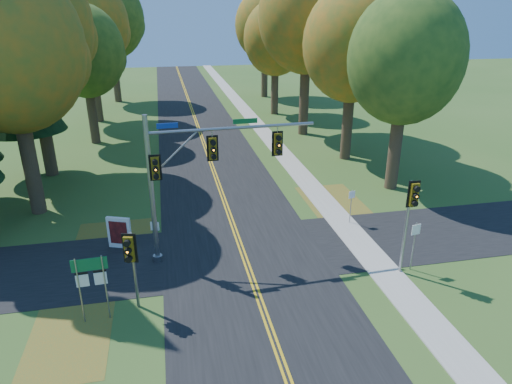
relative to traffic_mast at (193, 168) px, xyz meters
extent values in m
plane|color=#2F541D|center=(2.23, -2.05, -4.65)|extent=(160.00, 160.00, 0.00)
cube|color=black|center=(2.23, -2.05, -4.64)|extent=(8.00, 160.00, 0.02)
cube|color=black|center=(2.23, -0.05, -4.64)|extent=(60.00, 6.00, 0.02)
cube|color=gold|center=(2.13, -2.05, -4.63)|extent=(0.10, 160.00, 0.01)
cube|color=gold|center=(2.33, -2.05, -4.63)|extent=(0.10, 160.00, 0.01)
cube|color=#9E998E|center=(8.43, -2.05, -4.62)|extent=(1.60, 160.00, 0.06)
cube|color=brown|center=(-4.27, 1.95, -4.65)|extent=(4.00, 6.00, 0.00)
cube|color=brown|center=(9.03, 3.95, -4.65)|extent=(3.50, 8.00, 0.00)
cube|color=brown|center=(-5.27, -5.05, -4.65)|extent=(3.00, 5.00, 0.00)
cylinder|color=#38281C|center=(-8.97, 7.25, -1.28)|extent=(0.86, 0.86, 6.75)
ellipsoid|color=#B56418|center=(-8.97, 7.25, 4.90)|extent=(8.00, 8.00, 9.20)
sphere|color=#B56418|center=(-7.37, 8.45, 4.10)|extent=(4.80, 4.80, 4.80)
cylinder|color=#38281C|center=(13.73, 6.65, -1.61)|extent=(0.83, 0.83, 6.08)
ellipsoid|color=#536C21|center=(13.73, 6.65, 3.94)|extent=(7.20, 7.20, 8.28)
sphere|color=#536C21|center=(15.17, 7.73, 3.22)|extent=(4.32, 4.32, 4.32)
sphere|color=#536C21|center=(12.47, 5.93, 4.66)|extent=(3.96, 3.96, 3.96)
cylinder|color=#38281C|center=(-9.57, 14.15, -0.94)|extent=(0.89, 0.89, 7.42)
ellipsoid|color=#B56418|center=(-9.57, 14.15, 5.78)|extent=(8.60, 8.60, 9.89)
sphere|color=#B56418|center=(-7.85, 15.44, 4.92)|extent=(5.16, 5.16, 5.16)
cylinder|color=#38281C|center=(13.13, 13.45, -1.50)|extent=(0.84, 0.84, 6.30)
ellipsoid|color=#B56418|center=(13.13, 13.45, 4.31)|extent=(7.60, 7.60, 8.74)
sphere|color=#B56418|center=(14.65, 14.59, 3.55)|extent=(4.56, 4.56, 4.56)
sphere|color=#B56418|center=(11.80, 12.69, 5.07)|extent=(4.18, 4.18, 4.18)
cylinder|color=#38281C|center=(-7.37, 22.35, -1.84)|extent=(0.81, 0.81, 5.62)
ellipsoid|color=#536C21|center=(-7.37, 22.35, 3.35)|extent=(6.80, 6.80, 7.82)
sphere|color=#536C21|center=(-6.01, 23.37, 2.67)|extent=(4.08, 4.08, 4.08)
sphere|color=#536C21|center=(-8.56, 21.67, 4.03)|extent=(3.74, 3.74, 3.74)
cylinder|color=#38281C|center=(12.03, 21.55, -0.83)|extent=(0.90, 0.90, 7.65)
ellipsoid|color=#B56418|center=(12.03, 21.55, 6.08)|extent=(8.80, 8.80, 10.12)
sphere|color=#B56418|center=(13.79, 22.87, 5.20)|extent=(5.28, 5.28, 5.28)
sphere|color=#B56418|center=(10.49, 20.67, 6.96)|extent=(4.84, 4.84, 4.84)
cylinder|color=#38281C|center=(-7.97, 31.05, -1.16)|extent=(0.87, 0.87, 6.98)
ellipsoid|color=#B56418|center=(-7.97, 31.05, 5.19)|extent=(8.20, 8.20, 9.43)
sphere|color=#B56418|center=(-6.33, 32.28, 4.37)|extent=(4.92, 4.92, 4.92)
sphere|color=#B56418|center=(-9.40, 30.23, 6.01)|extent=(4.51, 4.51, 4.51)
cylinder|color=#38281C|center=(11.43, 30.75, -1.73)|extent=(0.82, 0.82, 5.85)
ellipsoid|color=#B56418|center=(11.43, 30.75, 3.65)|extent=(7.00, 7.00, 8.05)
sphere|color=#B56418|center=(12.83, 31.80, 2.95)|extent=(4.20, 4.20, 4.20)
sphere|color=#B56418|center=(10.21, 30.05, 4.35)|extent=(3.85, 3.85, 3.85)
cylinder|color=#38281C|center=(-6.77, 41.95, -1.05)|extent=(0.88, 0.88, 7.20)
ellipsoid|color=#536C21|center=(-6.77, 41.95, 5.49)|extent=(8.40, 8.40, 9.66)
sphere|color=#536C21|center=(-5.09, 43.21, 4.65)|extent=(5.04, 5.04, 5.04)
sphere|color=#536C21|center=(-8.24, 41.11, 6.33)|extent=(4.62, 4.62, 4.62)
cylinder|color=#38281C|center=(12.63, 41.45, -1.39)|extent=(0.85, 0.85, 6.53)
ellipsoid|color=#B56418|center=(12.63, 41.45, 4.60)|extent=(7.80, 7.80, 8.97)
sphere|color=#B56418|center=(14.19, 42.62, 3.82)|extent=(4.68, 4.68, 4.68)
sphere|color=#B56418|center=(11.27, 40.67, 5.38)|extent=(4.29, 4.29, 4.29)
cylinder|color=#38281C|center=(-10.77, 13.95, -2.94)|extent=(0.50, 0.50, 3.42)
cone|color=black|center=(-10.77, 13.95, 1.49)|extent=(5.60, 5.60, 5.45)
cone|color=black|center=(-10.77, 13.95, 5.39)|extent=(4.57, 4.57, 5.45)
cylinder|color=gray|center=(-1.97, -0.05, -1.03)|extent=(0.23, 0.23, 7.23)
cylinder|color=gray|center=(-1.97, -0.05, -4.50)|extent=(0.45, 0.45, 0.31)
cylinder|color=gray|center=(1.91, 0.13, 1.76)|extent=(7.75, 0.50, 0.14)
cylinder|color=gray|center=(-0.83, 0.01, 0.72)|extent=(2.34, 0.20, 2.14)
cylinder|color=gray|center=(0.93, 0.09, 1.57)|extent=(0.04, 0.04, 0.37)
cube|color=#72590C|center=(0.93, 0.09, 0.87)|extent=(0.37, 0.33, 1.03)
cube|color=black|center=(0.93, 0.09, 0.87)|extent=(0.54, 0.06, 1.22)
sphere|color=orange|center=(0.94, -0.15, 0.87)|extent=(0.19, 0.19, 0.19)
cylinder|color=black|center=(0.94, -0.15, 1.20)|extent=(0.26, 0.18, 0.25)
cylinder|color=black|center=(0.94, -0.15, 0.87)|extent=(0.26, 0.18, 0.25)
cylinder|color=black|center=(0.94, -0.15, 0.54)|extent=(0.26, 0.18, 0.25)
cylinder|color=gray|center=(4.02, 0.23, 1.57)|extent=(0.04, 0.04, 0.37)
cube|color=#72590C|center=(4.02, 0.23, 0.87)|extent=(0.37, 0.33, 1.03)
cube|color=black|center=(4.02, 0.23, 0.87)|extent=(0.54, 0.06, 1.22)
sphere|color=orange|center=(4.03, -0.01, 0.87)|extent=(0.19, 0.19, 0.19)
cylinder|color=black|center=(4.03, -0.01, 1.20)|extent=(0.26, 0.18, 0.25)
cylinder|color=black|center=(4.03, -0.01, 0.87)|extent=(0.26, 0.18, 0.25)
cylinder|color=black|center=(4.03, -0.01, 0.54)|extent=(0.26, 0.18, 0.25)
cube|color=#72590C|center=(-1.70, -0.19, 0.21)|extent=(0.37, 0.33, 1.03)
cube|color=black|center=(-1.70, -0.19, 0.21)|extent=(0.54, 0.06, 1.22)
sphere|color=orange|center=(-1.69, -0.43, 0.21)|extent=(0.19, 0.19, 0.19)
cylinder|color=black|center=(-1.69, -0.43, 0.54)|extent=(0.26, 0.18, 0.25)
cylinder|color=black|center=(-1.69, -0.43, 0.21)|extent=(0.26, 0.18, 0.25)
cylinder|color=black|center=(-1.69, -0.43, -0.13)|extent=(0.26, 0.18, 0.25)
cube|color=navy|center=(-1.04, 0.00, 2.05)|extent=(0.93, 0.08, 0.23)
cube|color=#0C5926|center=(2.47, 0.16, 2.05)|extent=(1.14, 0.09, 0.23)
cylinder|color=#94969C|center=(9.14, -3.35, -2.37)|extent=(0.12, 0.12, 4.57)
cube|color=#72590C|center=(9.13, -3.58, -0.60)|extent=(0.36, 0.32, 1.04)
cube|color=black|center=(9.13, -3.58, -0.60)|extent=(0.54, 0.04, 1.23)
sphere|color=orange|center=(9.13, -3.82, -0.60)|extent=(0.19, 0.19, 0.19)
cylinder|color=black|center=(9.13, -3.82, -0.27)|extent=(0.25, 0.17, 0.25)
cylinder|color=black|center=(9.13, -3.82, -0.60)|extent=(0.25, 0.17, 0.25)
cylinder|color=black|center=(9.13, -3.82, -0.93)|extent=(0.25, 0.17, 0.25)
cylinder|color=gray|center=(-2.77, -3.61, -2.94)|extent=(0.13, 0.13, 3.42)
cube|color=#72590C|center=(-2.83, -3.84, -1.76)|extent=(0.43, 0.40, 1.07)
cube|color=black|center=(-2.83, -3.84, -1.76)|extent=(0.55, 0.17, 1.26)
sphere|color=orange|center=(-2.89, -4.08, -1.76)|extent=(0.19, 0.19, 0.19)
cylinder|color=black|center=(-2.89, -4.08, -1.42)|extent=(0.29, 0.23, 0.26)
cylinder|color=black|center=(-2.89, -4.08, -1.76)|extent=(0.29, 0.23, 0.26)
cylinder|color=black|center=(-2.89, -4.08, -2.11)|extent=(0.29, 0.23, 0.26)
cylinder|color=gray|center=(-4.82, -4.19, -3.23)|extent=(0.06, 0.06, 2.85)
cylinder|color=gray|center=(-3.87, -4.14, -3.23)|extent=(0.06, 0.06, 2.85)
cube|color=#0D5E2F|center=(-4.35, -4.14, -2.13)|extent=(1.33, 0.12, 0.52)
cube|color=silver|center=(-4.35, -4.14, -2.13)|extent=(1.14, 0.07, 0.08)
cube|color=silver|center=(-4.68, -4.16, -2.80)|extent=(0.48, 0.07, 0.52)
cube|color=black|center=(-4.68, -4.16, -2.49)|extent=(0.47, 0.03, 0.09)
cube|color=silver|center=(-4.02, -4.12, -2.80)|extent=(0.48, 0.07, 0.52)
cube|color=black|center=(-4.02, -4.12, -2.49)|extent=(0.47, 0.03, 0.09)
cube|color=white|center=(-3.82, 1.69, -3.80)|extent=(1.21, 0.61, 1.71)
cube|color=maroon|center=(-3.86, 1.60, -3.75)|extent=(0.89, 0.37, 1.23)
cube|color=white|center=(-4.26, 1.86, -4.51)|extent=(0.10, 0.10, 0.28)
cube|color=white|center=(-3.38, 1.51, -4.51)|extent=(0.10, 0.10, 0.28)
cylinder|color=gray|center=(8.83, 1.99, -3.62)|extent=(0.05, 0.05, 2.07)
cube|color=white|center=(8.83, 1.97, -2.87)|extent=(0.39, 0.11, 0.42)
cylinder|color=gray|center=(9.73, -3.23, -3.43)|extent=(0.06, 0.06, 2.44)
cube|color=white|center=(9.74, -3.26, -2.54)|extent=(0.46, 0.12, 0.50)
cylinder|color=gray|center=(-1.97, 0.01, -3.57)|extent=(0.05, 0.05, 2.17)
cube|color=white|center=(-1.97, -0.01, -2.78)|extent=(0.41, 0.14, 0.44)
camera|label=1|loc=(-1.17, -19.99, 6.92)|focal=32.00mm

